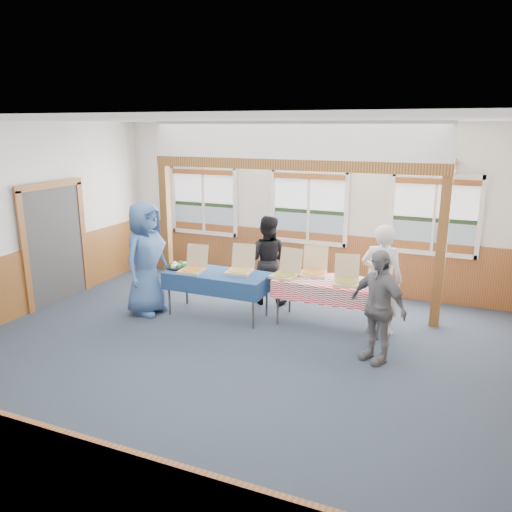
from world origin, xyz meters
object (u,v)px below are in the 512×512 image
at_px(man_blue, 146,258).
at_px(table_right, 332,284).
at_px(table_left, 217,276).
at_px(woman_white, 381,280).
at_px(person_grey, 377,306).
at_px(woman_black, 267,260).

bearing_deg(man_blue, table_right, -73.30).
relative_size(table_left, table_right, 0.96).
bearing_deg(table_right, woman_white, 5.82).
xyz_separation_m(man_blue, person_grey, (3.91, -0.31, -0.18)).
xyz_separation_m(table_right, woman_black, (-1.35, 0.61, 0.10)).
bearing_deg(woman_white, woman_black, -13.85).
xyz_separation_m(table_left, man_blue, (-1.17, -0.33, 0.26)).
bearing_deg(woman_black, table_right, 149.43).
bearing_deg(person_grey, woman_white, 128.57).
relative_size(woman_white, person_grey, 1.10).
relative_size(table_left, man_blue, 0.92).
height_order(table_left, woman_black, woman_black).
bearing_deg(man_blue, table_left, -69.52).
height_order(table_right, person_grey, person_grey).
bearing_deg(woman_white, man_blue, 11.88).
bearing_deg(person_grey, woman_black, 176.88).
distance_m(table_left, woman_black, 1.07).
xyz_separation_m(table_left, woman_black, (0.52, 0.93, 0.10)).
bearing_deg(table_right, table_left, -164.92).
bearing_deg(woman_white, person_grey, 98.45).
bearing_deg(person_grey, man_blue, -152.39).
bearing_deg(table_right, person_grey, -42.53).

